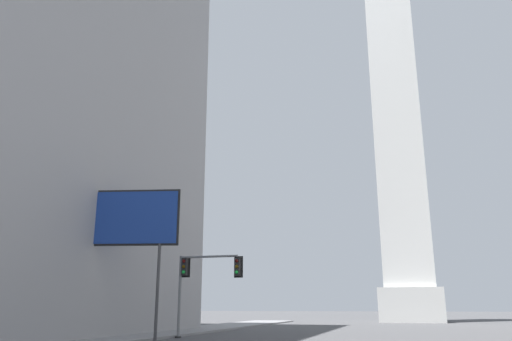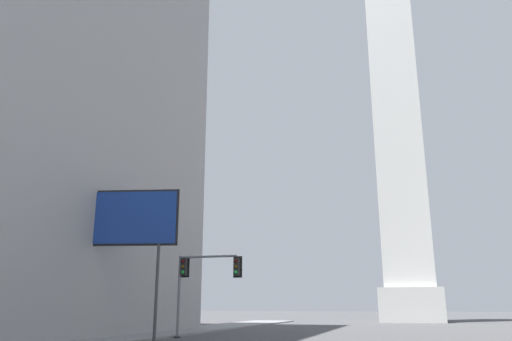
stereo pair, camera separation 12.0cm
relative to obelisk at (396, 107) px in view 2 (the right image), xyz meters
name	(u,v)px [view 2 (the right image)]	position (x,y,z in m)	size (l,w,h in m)	color
sidewalk_left	(92,341)	(-16.96, -42.29, -28.48)	(5.00, 79.29, 0.15)	gray
obelisk	(396,107)	(0.00, 0.00, 0.00)	(7.64, 7.64, 59.17)	silver
traffic_light_mid_left	(200,275)	(-12.71, -37.41, -24.74)	(4.35, 0.50, 5.04)	slate
billboard_sign	(122,221)	(-15.99, -41.61, -21.81)	(6.53, 1.64, 8.59)	#3F3F42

